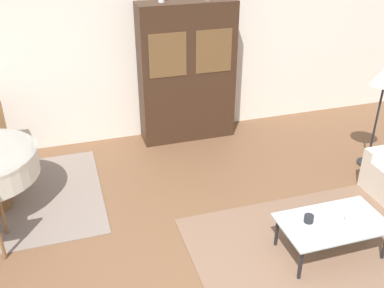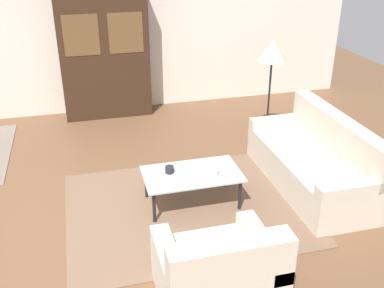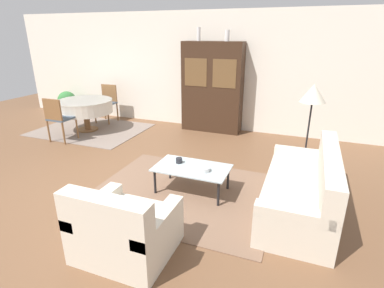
# 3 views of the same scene
# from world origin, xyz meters

# --- Properties ---
(ground_plane) EXTENTS (14.00, 14.00, 0.00)m
(ground_plane) POSITION_xyz_m (0.00, 0.00, 0.00)
(ground_plane) COLOR brown
(wall_back) EXTENTS (10.00, 0.06, 2.70)m
(wall_back) POSITION_xyz_m (0.00, 3.63, 1.35)
(wall_back) COLOR silver
(wall_back) RESTS_ON ground_plane
(area_rug) EXTENTS (2.59, 2.10, 0.01)m
(area_rug) POSITION_xyz_m (1.28, 0.32, 0.01)
(area_rug) COLOR brown
(area_rug) RESTS_ON ground_plane
(couch) EXTENTS (0.84, 1.93, 0.86)m
(couch) POSITION_xyz_m (2.90, 0.42, 0.30)
(couch) COLOR beige
(couch) RESTS_ON ground_plane
(armchair) EXTENTS (0.95, 0.84, 0.83)m
(armchair) POSITION_xyz_m (1.20, -1.11, 0.30)
(armchair) COLOR beige
(armchair) RESTS_ON ground_plane
(coffee_table) EXTENTS (1.07, 0.62, 0.38)m
(coffee_table) POSITION_xyz_m (1.38, 0.40, 0.36)
(coffee_table) COLOR black
(coffee_table) RESTS_ON area_rug
(display_cabinet) EXTENTS (1.38, 0.43, 2.04)m
(display_cabinet) POSITION_xyz_m (0.73, 3.37, 1.02)
(display_cabinet) COLOR #382316
(display_cabinet) RESTS_ON ground_plane
(floor_lamp) EXTENTS (0.40, 0.40, 1.47)m
(floor_lamp) POSITION_xyz_m (2.88, 1.81, 1.26)
(floor_lamp) COLOR black
(floor_lamp) RESTS_ON ground_plane
(cup) EXTENTS (0.10, 0.10, 0.08)m
(cup) POSITION_xyz_m (1.14, 0.47, 0.43)
(cup) COLOR #232328
(cup) RESTS_ON coffee_table
(bowl) EXTENTS (0.18, 0.18, 0.06)m
(bowl) POSITION_xyz_m (1.57, 0.34, 0.42)
(bowl) COLOR white
(bowl) RESTS_ON coffee_table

